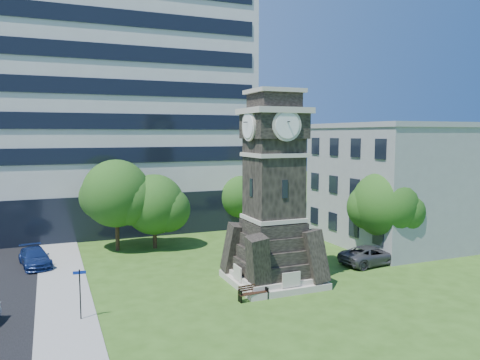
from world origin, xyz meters
name	(u,v)px	position (x,y,z in m)	size (l,w,h in m)	color
ground	(242,299)	(0.00, 0.00, 0.00)	(160.00, 160.00, 0.00)	#305217
sidewalk	(64,292)	(-9.50, 5.00, 0.03)	(3.00, 70.00, 0.06)	gray
clock_tower	(273,201)	(3.00, 2.00, 5.28)	(5.40, 5.40, 12.22)	beige
office_tall	(117,88)	(-3.20, 25.84, 14.22)	(26.20, 15.11, 28.60)	silver
office_low	(415,182)	(19.97, 8.00, 5.21)	(15.20, 12.20, 10.40)	gray
car_street_north	(35,257)	(-11.20, 11.82, 0.65)	(1.81, 4.46, 1.29)	navy
car_east_lot	(371,255)	(11.54, 3.05, 0.69)	(2.28, 4.94, 1.37)	#46464B
park_bench	(253,292)	(0.51, -0.45, 0.48)	(1.75, 0.47, 0.90)	black
street_sign	(80,289)	(-8.80, 0.27, 1.66)	(0.64, 0.06, 2.65)	black
tree_nw	(117,196)	(-4.98, 14.25, 4.52)	(6.03, 5.48, 7.45)	#332114
tree_nc	(155,206)	(-2.00, 13.88, 3.54)	(5.51, 5.01, 6.19)	#332114
tree_ne	(239,197)	(7.65, 19.18, 3.12)	(4.89, 4.44, 5.47)	#332114
tree_east	(386,206)	(13.48, 4.00, 4.04)	(5.53, 5.03, 6.72)	#332114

